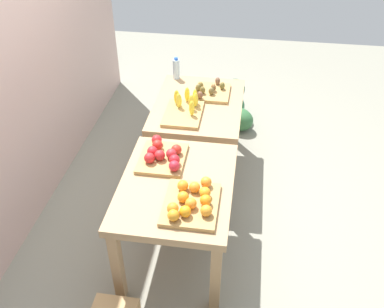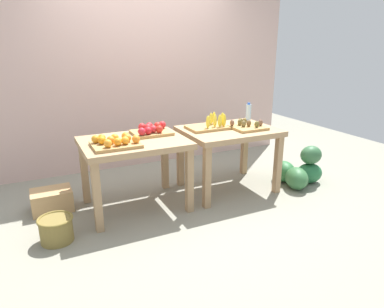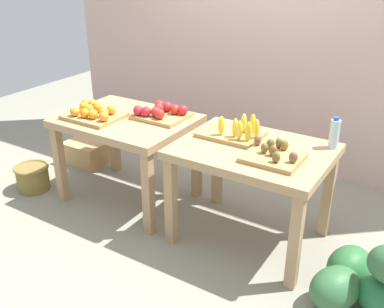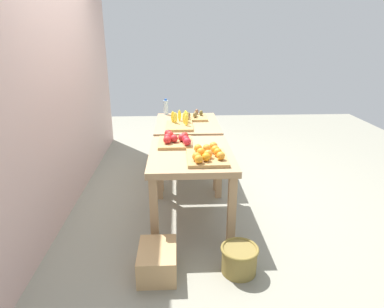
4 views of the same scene
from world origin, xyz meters
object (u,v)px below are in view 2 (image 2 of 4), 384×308
at_px(apple_bin, 151,130).
at_px(orange_bin, 115,142).
at_px(display_table_left, 134,150).
at_px(banana_crate, 210,125).
at_px(display_table_right, 229,138).
at_px(wicker_basket, 56,229).
at_px(water_bottle, 248,112).
at_px(kiwi_bin, 247,126).
at_px(watermelon_pile, 299,171).
at_px(cardboard_produce_box, 52,200).

bearing_deg(apple_bin, orange_bin, -148.13).
distance_m(display_table_left, apple_bin, 0.32).
bearing_deg(banana_crate, apple_bin, 175.58).
relative_size(display_table_right, banana_crate, 2.32).
xyz_separation_m(orange_bin, wicker_basket, (-0.62, -0.21, -0.66)).
bearing_deg(orange_bin, water_bottle, 13.31).
relative_size(orange_bin, kiwi_bin, 1.25).
relative_size(display_table_left, water_bottle, 4.71).
xyz_separation_m(banana_crate, watermelon_pile, (1.05, -0.36, -0.61)).
distance_m(wicker_basket, cardboard_produce_box, 0.65).
xyz_separation_m(display_table_right, water_bottle, (0.46, 0.28, 0.21)).
relative_size(apple_bin, cardboard_produce_box, 1.02).
relative_size(display_table_left, kiwi_bin, 2.88).
height_order(orange_bin, watermelon_pile, orange_bin).
distance_m(watermelon_pile, cardboard_produce_box, 2.85).
height_order(display_table_left, display_table_right, same).
relative_size(water_bottle, cardboard_produce_box, 0.55).
relative_size(banana_crate, water_bottle, 2.03).
xyz_separation_m(apple_bin, kiwi_bin, (1.06, -0.24, -0.01)).
distance_m(orange_bin, watermelon_pile, 2.28).
bearing_deg(water_bottle, banana_crate, -163.49).
bearing_deg(display_table_right, wicker_basket, -169.84).
xyz_separation_m(orange_bin, banana_crate, (1.14, 0.23, 0.00)).
xyz_separation_m(display_table_right, wicker_basket, (-1.95, -0.35, -0.51)).
xyz_separation_m(water_bottle, watermelon_pile, (0.40, -0.55, -0.67)).
xyz_separation_m(display_table_right, orange_bin, (-1.33, -0.14, 0.15)).
distance_m(kiwi_bin, watermelon_pile, 0.92).
relative_size(banana_crate, watermelon_pile, 0.69).
xyz_separation_m(apple_bin, water_bottle, (1.33, 0.14, 0.06)).
xyz_separation_m(display_table_right, watermelon_pile, (0.86, -0.26, -0.46)).
relative_size(display_table_left, cardboard_produce_box, 2.60).
distance_m(display_table_right, apple_bin, 0.90).
distance_m(orange_bin, water_bottle, 1.84).
relative_size(display_table_right, cardboard_produce_box, 2.60).
distance_m(apple_bin, banana_crate, 0.69).
bearing_deg(water_bottle, watermelon_pile, -53.72).
bearing_deg(display_table_right, water_bottle, 31.97).
bearing_deg(watermelon_pile, orange_bin, 176.72).
bearing_deg(banana_crate, orange_bin, -168.56).
bearing_deg(watermelon_pile, cardboard_produce_box, 168.58).
height_order(display_table_right, kiwi_bin, kiwi_bin).
bearing_deg(watermelon_pile, display_table_left, 172.39).
bearing_deg(water_bottle, kiwi_bin, -125.44).
height_order(banana_crate, water_bottle, water_bottle).
height_order(apple_bin, kiwi_bin, apple_bin).
xyz_separation_m(display_table_left, water_bottle, (1.58, 0.28, 0.21)).
distance_m(display_table_left, kiwi_bin, 1.32).
xyz_separation_m(kiwi_bin, cardboard_produce_box, (-2.12, 0.40, -0.65)).
xyz_separation_m(display_table_left, cardboard_produce_box, (-0.82, 0.30, -0.52)).
relative_size(watermelon_pile, cardboard_produce_box, 1.64).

